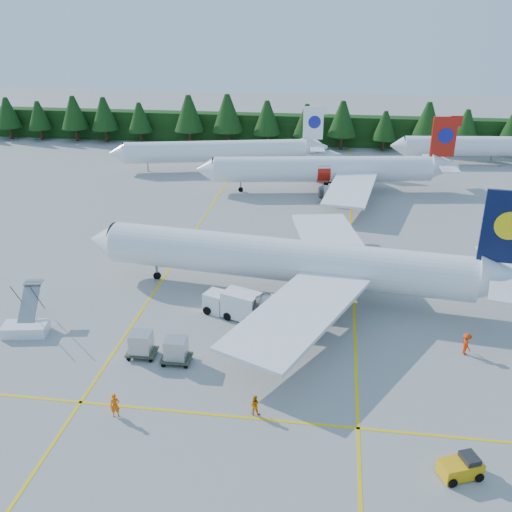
# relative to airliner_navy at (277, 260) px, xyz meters

# --- Properties ---
(ground) EXTENTS (320.00, 320.00, 0.00)m
(ground) POSITION_rel_airliner_navy_xyz_m (1.74, -13.22, -3.71)
(ground) COLOR gray
(ground) RESTS_ON ground
(taxi_stripe_a) EXTENTS (0.25, 120.00, 0.01)m
(taxi_stripe_a) POSITION_rel_airliner_navy_xyz_m (-12.26, 6.78, -3.71)
(taxi_stripe_a) COLOR yellow
(taxi_stripe_a) RESTS_ON ground
(taxi_stripe_b) EXTENTS (0.25, 120.00, 0.01)m
(taxi_stripe_b) POSITION_rel_airliner_navy_xyz_m (7.74, 6.78, -3.71)
(taxi_stripe_b) COLOR yellow
(taxi_stripe_b) RESTS_ON ground
(taxi_stripe_cross) EXTENTS (80.00, 0.25, 0.01)m
(taxi_stripe_cross) POSITION_rel_airliner_navy_xyz_m (1.74, -19.22, -3.71)
(taxi_stripe_cross) COLOR yellow
(taxi_stripe_cross) RESTS_ON ground
(treeline_hedge) EXTENTS (220.00, 4.00, 6.00)m
(treeline_hedge) POSITION_rel_airliner_navy_xyz_m (1.74, 68.78, -0.71)
(treeline_hedge) COLOR black
(treeline_hedge) RESTS_ON ground
(airliner_navy) EXTENTS (42.39, 34.70, 12.35)m
(airliner_navy) POSITION_rel_airliner_navy_xyz_m (0.00, 0.00, 0.00)
(airliner_navy) COLOR white
(airliner_navy) RESTS_ON ground
(airliner_red) EXTENTS (39.33, 32.12, 11.49)m
(airliner_red) POSITION_rel_airliner_navy_xyz_m (2.66, 35.49, -0.26)
(airliner_red) COLOR white
(airliner_red) RESTS_ON ground
(airliner_far_left) EXTENTS (36.63, 11.34, 10.81)m
(airliner_far_left) POSITION_rel_airliner_navy_xyz_m (-16.67, 45.54, -0.32)
(airliner_far_left) COLOR white
(airliner_far_left) RESTS_ON ground
(airliner_far_right) EXTENTS (35.94, 7.39, 10.47)m
(airliner_far_right) POSITION_rel_airliner_navy_xyz_m (31.60, 57.01, -0.43)
(airliner_far_right) COLOR white
(airliner_far_right) RESTS_ON ground
(airstairs) EXTENTS (4.11, 5.58, 3.43)m
(airstairs) POSITION_rel_airliner_navy_xyz_m (-21.04, -10.60, -2.96)
(airstairs) COLOR white
(airstairs) RESTS_ON ground
(service_truck) EXTENTS (5.72, 3.70, 2.60)m
(service_truck) POSITION_rel_airliner_navy_xyz_m (-3.57, -5.04, -2.43)
(service_truck) COLOR silver
(service_truck) RESTS_ON ground
(baggage_tug) EXTENTS (2.86, 2.21, 1.36)m
(baggage_tug) POSITION_rel_airliner_navy_xyz_m (13.86, -22.65, -3.05)
(baggage_tug) COLOR #E2A30C
(baggage_tug) RESTS_ON ground
(uld_pair) EXTENTS (5.49, 2.37, 1.84)m
(uld_pair) POSITION_rel_airliner_navy_xyz_m (-8.19, -13.03, -2.47)
(uld_pair) COLOR #373C2C
(uld_pair) RESTS_ON ground
(crew_a) EXTENTS (0.76, 0.60, 1.84)m
(crew_a) POSITION_rel_airliner_navy_xyz_m (-9.13, -20.30, -2.79)
(crew_a) COLOR #FF5B05
(crew_a) RESTS_ON ground
(crew_b) EXTENTS (0.76, 0.60, 1.57)m
(crew_b) POSITION_rel_airliner_navy_xyz_m (0.50, -18.71, -2.93)
(crew_b) COLOR orange
(crew_b) RESTS_ON ground
(crew_c) EXTENTS (0.70, 0.90, 1.95)m
(crew_c) POSITION_rel_airliner_navy_xyz_m (16.74, -8.71, -2.74)
(crew_c) COLOR red
(crew_c) RESTS_ON ground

